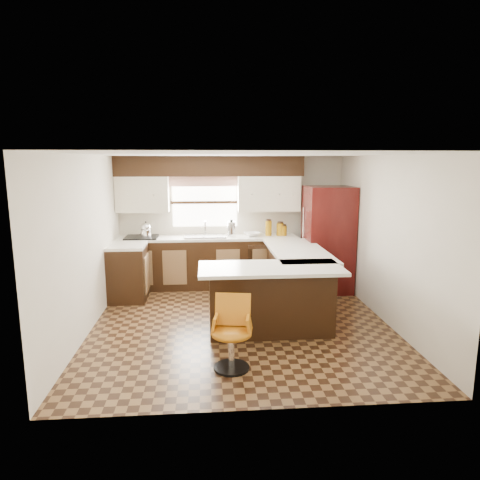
{
  "coord_description": "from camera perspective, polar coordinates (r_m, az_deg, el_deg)",
  "views": [
    {
      "loc": [
        -0.48,
        -5.84,
        2.31
      ],
      "look_at": [
        0.02,
        0.45,
        1.14
      ],
      "focal_mm": 32.0,
      "sensor_mm": 36.0,
      "label": 1
    }
  ],
  "objects": [
    {
      "name": "counter_back",
      "position": [
        7.87,
        -4.28,
        0.29
      ],
      "size": [
        3.3,
        0.6,
        0.04
      ],
      "primitive_type": "cube",
      "color": "silver",
      "rests_on": "base_cab_back"
    },
    {
      "name": "wall_right",
      "position": [
        6.49,
        18.95,
        0.04
      ],
      "size": [
        0.0,
        4.4,
        4.4
      ],
      "primitive_type": "plane",
      "rotation": [
        1.57,
        0.0,
        -1.57
      ],
      "color": "beige",
      "rests_on": "floor"
    },
    {
      "name": "percolator",
      "position": [
        7.85,
        -1.16,
        1.48
      ],
      "size": [
        0.15,
        0.15,
        0.27
      ],
      "primitive_type": "cylinder",
      "color": "silver",
      "rests_on": "counter_back"
    },
    {
      "name": "base_cab_back",
      "position": [
        7.97,
        -4.24,
        -3.06
      ],
      "size": [
        3.3,
        0.6,
        0.9
      ],
      "primitive_type": "cube",
      "color": "black",
      "rests_on": "floor"
    },
    {
      "name": "counter_pen_return",
      "position": [
        5.64,
        4.1,
        -3.79
      ],
      "size": [
        1.89,
        0.84,
        0.04
      ],
      "primitive_type": "cube",
      "color": "silver",
      "rests_on": "peninsula_return"
    },
    {
      "name": "soffit",
      "position": [
        7.87,
        -4.05,
        9.79
      ],
      "size": [
        3.4,
        0.35,
        0.36
      ],
      "primitive_type": "cube",
      "color": "black",
      "rests_on": "wall_back"
    },
    {
      "name": "base_cab_left",
      "position": [
        7.45,
        -14.66,
        -4.33
      ],
      "size": [
        0.6,
        0.7,
        0.9
      ],
      "primitive_type": "cube",
      "color": "black",
      "rests_on": "floor"
    },
    {
      "name": "wall_front",
      "position": [
        3.84,
        2.85,
        -6.35
      ],
      "size": [
        4.4,
        0.0,
        4.4
      ],
      "primitive_type": "plane",
      "rotation": [
        -1.57,
        0.0,
        0.0
      ],
      "color": "beige",
      "rests_on": "floor"
    },
    {
      "name": "canister_small",
      "position": [
        8.0,
        5.77,
        1.26
      ],
      "size": [
        0.14,
        0.14,
        0.18
      ],
      "primitive_type": "cylinder",
      "color": "#986809",
      "rests_on": "counter_back"
    },
    {
      "name": "window_pane",
      "position": [
        8.06,
        -4.71,
        5.03
      ],
      "size": [
        1.2,
        0.02,
        0.9
      ],
      "primitive_type": "cube",
      "color": "white",
      "rests_on": "wall_back"
    },
    {
      "name": "kettle",
      "position": [
        7.89,
        -12.44,
        1.45
      ],
      "size": [
        0.2,
        0.2,
        0.27
      ],
      "primitive_type": null,
      "color": "silver",
      "rests_on": "cooktop"
    },
    {
      "name": "floor",
      "position": [
        6.3,
        0.12,
        -11.03
      ],
      "size": [
        4.4,
        4.4,
        0.0
      ],
      "primitive_type": "plane",
      "color": "#49301A",
      "rests_on": "ground"
    },
    {
      "name": "wall_left",
      "position": [
        6.16,
        -19.72,
        -0.52
      ],
      "size": [
        0.0,
        4.4,
        4.4
      ],
      "primitive_type": "plane",
      "rotation": [
        1.57,
        0.0,
        1.57
      ],
      "color": "beige",
      "rests_on": "floor"
    },
    {
      "name": "ceiling",
      "position": [
        5.86,
        0.13,
        11.35
      ],
      "size": [
        4.4,
        4.4,
        0.0
      ],
      "primitive_type": "plane",
      "rotation": [
        3.14,
        0.0,
        0.0
      ],
      "color": "silver",
      "rests_on": "wall_back"
    },
    {
      "name": "sink",
      "position": [
        7.84,
        -4.65,
        0.53
      ],
      "size": [
        0.75,
        0.45,
        0.03
      ],
      "primitive_type": "cube",
      "color": "#B2B2B7",
      "rests_on": "counter_back"
    },
    {
      "name": "counter_left",
      "position": [
        7.35,
        -14.83,
        -0.76
      ],
      "size": [
        0.6,
        0.7,
        0.04
      ],
      "primitive_type": "cube",
      "color": "silver",
      "rests_on": "base_cab_left"
    },
    {
      "name": "counter_pen_long",
      "position": [
        6.77,
        7.73,
        -1.45
      ],
      "size": [
        0.84,
        1.95,
        0.04
      ],
      "primitive_type": "cube",
      "color": "silver",
      "rests_on": "peninsula_long"
    },
    {
      "name": "cooktop",
      "position": [
        7.93,
        -12.99,
        0.38
      ],
      "size": [
        0.58,
        0.5,
        0.02
      ],
      "primitive_type": "cube",
      "color": "black",
      "rests_on": "counter_back"
    },
    {
      "name": "peninsula_long",
      "position": [
        6.87,
        7.22,
        -5.32
      ],
      "size": [
        0.6,
        1.95,
        0.9
      ],
      "primitive_type": "cube",
      "color": "black",
      "rests_on": "floor"
    },
    {
      "name": "canister_med",
      "position": [
        7.98,
        5.37,
        1.41
      ],
      "size": [
        0.13,
        0.13,
        0.23
      ],
      "primitive_type": "cylinder",
      "color": "#986809",
      "rests_on": "counter_back"
    },
    {
      "name": "canister_large",
      "position": [
        7.95,
        3.82,
        1.57
      ],
      "size": [
        0.12,
        0.12,
        0.28
      ],
      "primitive_type": "cylinder",
      "color": "#986809",
      "rests_on": "counter_back"
    },
    {
      "name": "refrigerator",
      "position": [
        7.78,
        11.61,
        0.11
      ],
      "size": [
        0.8,
        0.77,
        1.88
      ],
      "primitive_type": "cube",
      "color": "#3A0B09",
      "rests_on": "floor"
    },
    {
      "name": "wall_back",
      "position": [
        8.14,
        -1.15,
        2.63
      ],
      "size": [
        4.4,
        0.0,
        4.4
      ],
      "primitive_type": "plane",
      "rotation": [
        1.57,
        0.0,
        0.0
      ],
      "color": "beige",
      "rests_on": "floor"
    },
    {
      "name": "upper_cab_left",
      "position": [
        7.97,
        -12.85,
        5.97
      ],
      "size": [
        0.94,
        0.35,
        0.64
      ],
      "primitive_type": "cube",
      "color": "beige",
      "rests_on": "wall_back"
    },
    {
      "name": "upper_cab_right",
      "position": [
        7.98,
        3.82,
        6.21
      ],
      "size": [
        1.14,
        0.35,
        0.64
      ],
      "primitive_type": "cube",
      "color": "beige",
      "rests_on": "wall_back"
    },
    {
      "name": "mixing_bowl",
      "position": [
        7.9,
        1.64,
        0.79
      ],
      "size": [
        0.38,
        0.38,
        0.07
      ],
      "primitive_type": "imported",
      "rotation": [
        0.0,
        0.0,
        0.38
      ],
      "color": "white",
      "rests_on": "counter_back"
    },
    {
      "name": "bar_chair",
      "position": [
        4.87,
        -1.15,
        -12.43
      ],
      "size": [
        0.51,
        0.51,
        0.83
      ],
      "primitive_type": null,
      "rotation": [
        0.0,
        0.0,
        -0.16
      ],
      "color": "#BF6C11",
      "rests_on": "floor"
    },
    {
      "name": "dishwasher",
      "position": [
        7.76,
        3.2,
        -3.56
      ],
      "size": [
        0.58,
        0.03,
        0.78
      ],
      "primitive_type": "cube",
      "color": "black",
      "rests_on": "floor"
    },
    {
      "name": "peninsula_return",
      "position": [
        5.86,
        4.1,
        -8.05
      ],
      "size": [
        1.65,
        0.6,
        0.9
      ],
      "primitive_type": "cube",
      "color": "black",
      "rests_on": "floor"
    },
    {
      "name": "valance",
      "position": [
        7.99,
        -4.76,
        7.79
      ],
      "size": [
        1.3,
        0.06,
        0.18
      ],
      "primitive_type": "cube",
      "color": "#D19B93",
      "rests_on": "wall_back"
    }
  ]
}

